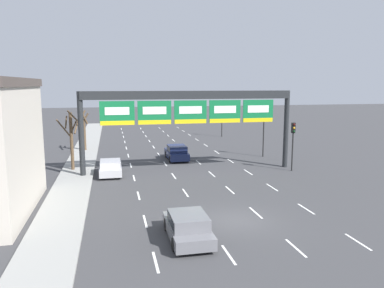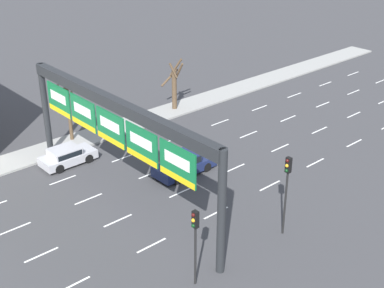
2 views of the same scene
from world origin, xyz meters
TOP-DOWN VIEW (x-y plane):
  - ground_plane at (0.00, 0.00)m, footprint 220.00×220.00m
  - sidewalk_left at (-9.65, 0.00)m, footprint 2.80×110.00m
  - lane_dashes at (-0.00, 13.50)m, footprint 10.02×67.00m
  - sign_gantry at (-0.00, 12.26)m, footprint 18.55×0.70m
  - car_navy at (-0.20, 17.77)m, footprint 1.94×4.48m
  - car_silver at (-6.81, 12.44)m, footprint 1.85×3.94m
  - car_grey at (-3.11, -1.98)m, footprint 1.93×4.24m
  - traffic_light_near_gantry at (9.18, 33.05)m, footprint 0.30×0.35m
  - traffic_light_mid_block at (8.93, 10.68)m, footprint 0.30×0.35m
  - traffic_light_far_end at (9.03, 17.38)m, footprint 0.30×0.35m
  - tree_bare_closest at (-9.80, 25.03)m, footprint 1.66×1.77m
  - tree_bare_second at (-10.05, 14.67)m, footprint 2.28×1.98m

SIDE VIEW (x-z plane):
  - ground_plane at x=0.00m, z-range 0.00..0.00m
  - lane_dashes at x=0.00m, z-range 0.00..0.01m
  - sidewalk_left at x=-9.65m, z-range 0.00..0.15m
  - car_silver at x=-6.81m, z-range 0.05..1.36m
  - car_grey at x=-3.11m, z-range 0.05..1.42m
  - car_navy at x=-0.20m, z-range 0.05..1.54m
  - tree_bare_closest at x=-9.80m, z-range 0.11..4.63m
  - tree_bare_second at x=-10.05m, z-range 0.39..5.68m
  - traffic_light_mid_block at x=8.93m, z-range 0.94..5.23m
  - traffic_light_near_gantry at x=9.18m, z-range 1.00..5.66m
  - traffic_light_far_end at x=9.03m, z-range 1.04..5.93m
  - sign_gantry at x=0.00m, z-range 2.20..9.26m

